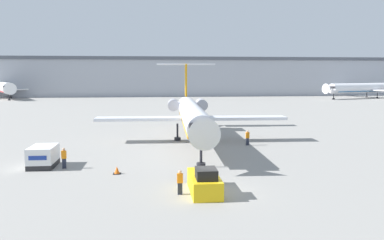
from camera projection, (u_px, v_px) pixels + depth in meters
The scene contains 11 objects.
ground_plane at pixel (212, 192), 26.09m from camera, with size 600.00×600.00×0.00m, color gray.
terminal_building at pixel (163, 77), 143.67m from camera, with size 180.00×16.80×14.62m.
airplane_main at pixel (192, 113), 45.52m from camera, with size 23.25×30.71×9.84m.
pushback_tug at pixel (204, 182), 25.96m from camera, with size 1.98×4.48×1.93m.
luggage_cart at pixel (43, 156), 33.16m from camera, with size 2.12×3.25×1.86m.
worker_near_tug at pixel (180, 182), 25.51m from camera, with size 0.40×0.24×1.70m.
worker_by_wing at pixel (248, 137), 43.22m from camera, with size 0.40×0.25×1.77m.
worker_on_apron at pixel (64, 158), 32.58m from camera, with size 0.40×0.26×1.83m.
traffic_cone_left at pixel (117, 170), 30.87m from camera, with size 0.62×0.62×0.62m.
airplane_parked_far_left at pixel (3, 87), 128.02m from camera, with size 36.32×31.19×10.69m.
airplane_parked_far_right at pixel (370, 88), 129.53m from camera, with size 39.37×31.88×10.31m.
Camera 1 is at (-4.04, -25.00, 8.17)m, focal length 35.00 mm.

